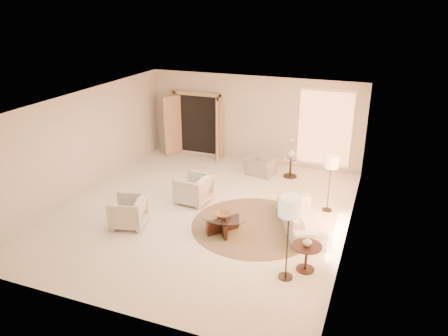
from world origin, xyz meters
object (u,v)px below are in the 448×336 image
(armchair_left, at_px, (193,188))
(end_vase, at_px, (307,242))
(side_table, at_px, (291,165))
(side_vase, at_px, (291,153))
(sofa, at_px, (302,217))
(coffee_table, at_px, (223,222))
(floor_lamp_far, at_px, (289,210))
(end_table, at_px, (306,253))
(floor_lamp_near, at_px, (331,164))
(bowl, at_px, (223,215))
(armchair_right, at_px, (128,211))
(accent_chair, at_px, (260,163))

(armchair_left, bearing_deg, end_vase, 65.84)
(side_table, distance_m, end_vase, 4.87)
(side_vase, bearing_deg, sofa, -72.01)
(coffee_table, xyz_separation_m, floor_lamp_far, (1.76, -1.20, 1.20))
(end_table, distance_m, floor_lamp_near, 2.92)
(end_vase, bearing_deg, armchair_left, 149.35)
(end_table, bearing_deg, bowl, 158.78)
(bowl, xyz_separation_m, end_vase, (2.07, -0.80, 0.20))
(floor_lamp_near, xyz_separation_m, floor_lamp_far, (-0.31, -3.18, 0.19))
(armchair_right, relative_size, floor_lamp_near, 0.53)
(end_vase, relative_size, side_vase, 0.68)
(bowl, bearing_deg, floor_lamp_far, -34.20)
(side_vase, bearing_deg, floor_lamp_near, -53.29)
(bowl, bearing_deg, floor_lamp_near, 43.82)
(coffee_table, bearing_deg, end_table, -21.22)
(sofa, relative_size, side_vase, 7.69)
(armchair_left, distance_m, side_table, 3.31)
(end_table, xyz_separation_m, side_vase, (-1.40, 4.66, 0.38))
(sofa, bearing_deg, armchair_right, 84.44)
(armchair_right, xyz_separation_m, end_vase, (4.26, -0.30, 0.25))
(armchair_right, height_order, bowl, armchair_right)
(sofa, xyz_separation_m, armchair_left, (-2.95, 0.37, 0.11))
(sofa, relative_size, armchair_left, 2.52)
(side_vase, bearing_deg, end_vase, -73.33)
(bowl, bearing_deg, end_vase, -21.22)
(end_table, bearing_deg, armchair_right, 176.04)
(armchair_right, xyz_separation_m, end_table, (4.26, -0.30, -0.01))
(accent_chair, distance_m, side_vase, 0.99)
(floor_lamp_near, height_order, end_vase, floor_lamp_near)
(floor_lamp_far, xyz_separation_m, bowl, (-1.76, 1.20, -1.00))
(side_table, distance_m, floor_lamp_far, 5.28)
(armchair_left, height_order, end_table, armchair_left)
(accent_chair, xyz_separation_m, side_table, (0.90, 0.17, 0.00))
(armchair_left, bearing_deg, floor_lamp_near, 109.81)
(side_table, bearing_deg, side_vase, 0.00)
(end_table, distance_m, floor_lamp_far, 1.18)
(armchair_right, relative_size, end_table, 1.34)
(armchair_left, distance_m, floor_lamp_near, 3.56)
(coffee_table, xyz_separation_m, floor_lamp_near, (2.07, 1.99, 1.00))
(end_table, xyz_separation_m, floor_lamp_near, (0.00, 2.79, 0.87))
(armchair_left, relative_size, floor_lamp_near, 0.56)
(sofa, height_order, side_vase, side_vase)
(floor_lamp_near, bearing_deg, side_table, 126.71)
(end_table, height_order, floor_lamp_near, floor_lamp_near)
(floor_lamp_near, bearing_deg, side_vase, 126.71)
(coffee_table, height_order, side_vase, side_vase)
(side_table, bearing_deg, bowl, -99.91)
(end_table, bearing_deg, coffee_table, 158.78)
(sofa, relative_size, coffee_table, 1.75)
(armchair_right, xyz_separation_m, floor_lamp_far, (3.96, -0.69, 1.06))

